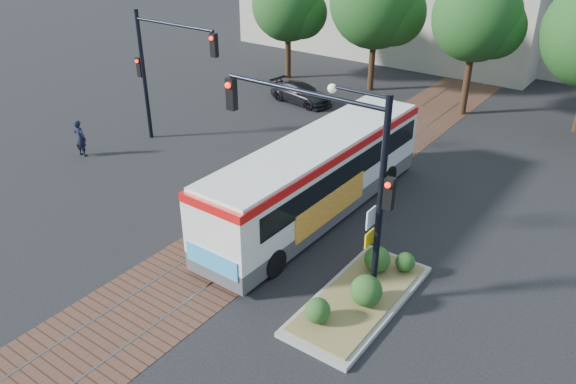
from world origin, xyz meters
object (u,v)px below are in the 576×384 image
parked_car (301,93)px  city_bus (319,173)px  signal_pole_main (341,161)px  officer (80,138)px  signal_pole_left (159,62)px  traffic_island (362,291)px

parked_car → city_bus: bearing=-134.6°
signal_pole_main → officer: (-14.22, 1.54, -3.32)m
city_bus → signal_pole_left: bearing=172.2°
city_bus → signal_pole_main: signal_pole_main is taller
traffic_island → parked_car: traffic_island is taller
parked_car → signal_pole_left: bearing=175.7°
city_bus → officer: bearing=-169.9°
city_bus → traffic_island: 5.30m
traffic_island → parked_car: (-11.36, 13.33, 0.23)m
city_bus → traffic_island: city_bus is taller
officer → parked_car: 12.31m
traffic_island → officer: 15.27m
signal_pole_main → signal_pole_left: bearing=158.6°
officer → signal_pole_left: bearing=-126.7°
signal_pole_left → traffic_island: bearing=-20.4°
city_bus → traffic_island: bearing=-41.6°
officer → traffic_island: bearing=168.5°
city_bus → signal_pole_left: signal_pole_left is taller
city_bus → parked_car: (-7.57, 9.86, -1.08)m
signal_pole_main → parked_car: signal_pole_main is taller
city_bus → officer: (-11.39, -1.84, -0.80)m
signal_pole_main → signal_pole_left: signal_pole_main is taller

